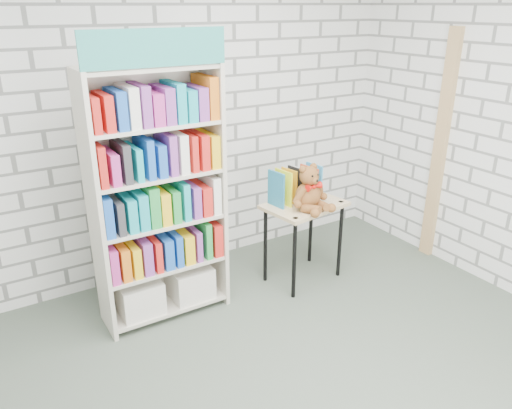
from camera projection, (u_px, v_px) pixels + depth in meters
ground at (300, 401)px, 3.07m from camera, size 4.50×4.50×0.00m
room_shell at (312, 112)px, 2.40m from camera, size 4.52×4.02×2.81m
bookshelf at (158, 196)px, 3.62m from camera, size 0.95×0.37×2.13m
display_table at (304, 215)px, 4.23m from camera, size 0.72×0.55×0.71m
table_books at (296, 185)px, 4.21m from camera, size 0.49×0.27×0.27m
teddy_bear at (310, 192)px, 4.03m from camera, size 0.35×0.32×0.37m
door_trim at (440, 149)px, 4.51m from camera, size 0.05×0.12×2.10m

